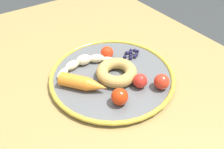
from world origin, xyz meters
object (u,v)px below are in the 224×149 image
object	(u,v)px
dining_table	(117,96)
tomato_mid	(120,97)
carrot_orange	(83,83)
banana	(85,62)
plate	(112,75)
tomato_near	(162,82)
blueberry_pile	(131,54)
donut	(117,72)
tomato_extra	(140,81)
tomato_far	(107,53)

from	to	relation	value
dining_table	tomato_mid	distance (m)	0.17
carrot_orange	tomato_mid	world-z (taller)	tomato_mid
banana	plate	bearing A→B (deg)	28.58
dining_table	tomato_mid	xyz separation A→B (m)	(0.10, -0.07, 0.12)
tomato_near	dining_table	bearing A→B (deg)	-155.86
blueberry_pile	tomato_mid	distance (m)	0.20
plate	carrot_orange	bearing A→B (deg)	-87.69
plate	banana	bearing A→B (deg)	-151.42
blueberry_pile	carrot_orange	bearing A→B (deg)	-77.26
donut	tomato_extra	bearing A→B (deg)	23.53
plate	tomato_mid	xyz separation A→B (m)	(0.10, -0.04, 0.02)
dining_table	plate	xyz separation A→B (m)	(0.01, -0.02, 0.10)
plate	tomato_far	world-z (taller)	tomato_far
blueberry_pile	donut	bearing A→B (deg)	-60.20
blueberry_pile	tomato_extra	distance (m)	0.14
banana	carrot_orange	distance (m)	0.09
carrot_orange	donut	bearing A→B (deg)	83.39
dining_table	banana	bearing A→B (deg)	-138.25
carrot_orange	blueberry_pile	xyz separation A→B (m)	(-0.04, 0.19, -0.01)
dining_table	donut	bearing A→B (deg)	-40.65
blueberry_pile	tomato_extra	world-z (taller)	tomato_extra
dining_table	plate	size ratio (longest dim) A/B	3.36
banana	blueberry_pile	world-z (taller)	banana
plate	blueberry_pile	bearing A→B (deg)	111.62
carrot_orange	tomato_extra	size ratio (longest dim) A/B	3.20
plate	tomato_far	bearing A→B (deg)	156.34
plate	tomato_far	size ratio (longest dim) A/B	9.00
banana	tomato_mid	bearing A→B (deg)	-0.93
dining_table	plate	world-z (taller)	plate
plate	tomato_near	bearing A→B (deg)	33.46
donut	tomato_far	xyz separation A→B (m)	(-0.09, 0.03, 0.00)
blueberry_pile	tomato_far	world-z (taller)	tomato_far
tomato_near	donut	bearing A→B (deg)	-144.58
tomato_near	tomato_mid	bearing A→B (deg)	-98.26
tomato_near	carrot_orange	bearing A→B (deg)	-123.55
plate	donut	distance (m)	0.02
dining_table	tomato_mid	bearing A→B (deg)	-33.08
plate	tomato_extra	bearing A→B (deg)	22.50
dining_table	tomato_near	distance (m)	0.18
dining_table	tomato_far	distance (m)	0.14
dining_table	plate	bearing A→B (deg)	-76.63
plate	blueberry_pile	xyz separation A→B (m)	(-0.04, 0.10, 0.01)
dining_table	tomato_extra	xyz separation A→B (m)	(0.08, 0.01, 0.12)
carrot_orange	tomato_near	bearing A→B (deg)	56.45
donut	blueberry_pile	distance (m)	0.11
plate	carrot_orange	xyz separation A→B (m)	(0.00, -0.09, 0.02)
banana	tomato_mid	xyz separation A→B (m)	(0.17, -0.00, 0.01)
dining_table	banana	world-z (taller)	banana
dining_table	donut	size ratio (longest dim) A/B	10.50
banana	tomato_far	bearing A→B (deg)	86.79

